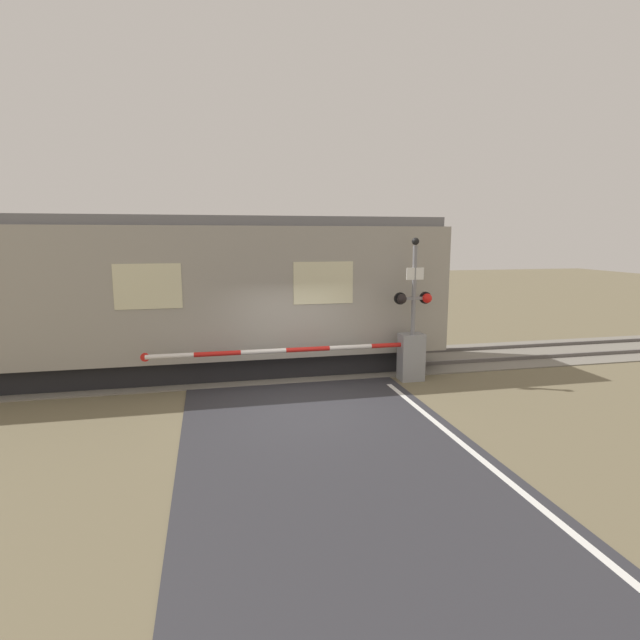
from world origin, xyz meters
TOP-DOWN VIEW (x-y plane):
  - ground_plane at (0.00, 0.00)m, footprint 80.00×80.00m
  - track_bed at (0.00, 3.22)m, footprint 36.00×3.20m
  - train at (-3.31, 3.22)m, footprint 15.06×2.77m
  - crossing_barrier at (2.36, 1.33)m, footprint 6.79×0.44m
  - signal_post at (2.97, 1.22)m, footprint 0.97×0.26m

SIDE VIEW (x-z plane):
  - ground_plane at x=0.00m, z-range 0.00..0.00m
  - track_bed at x=0.00m, z-range -0.04..0.09m
  - crossing_barrier at x=2.36m, z-range 0.07..1.26m
  - signal_post at x=2.97m, z-range 0.24..3.82m
  - train at x=-3.31m, z-range 0.05..4.15m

